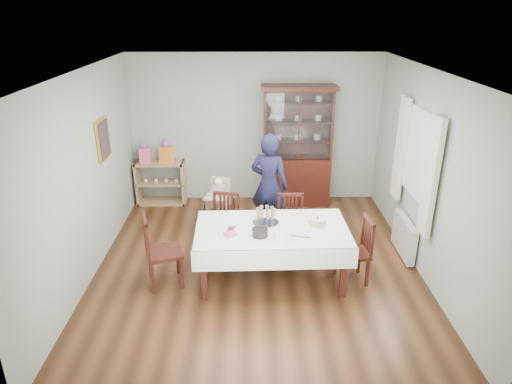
{
  "coord_description": "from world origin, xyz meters",
  "views": [
    {
      "loc": [
        -0.09,
        -5.6,
        3.45
      ],
      "look_at": [
        -0.02,
        0.2,
        1.06
      ],
      "focal_mm": 32.0,
      "sensor_mm": 36.0,
      "label": 1
    }
  ],
  "objects_px": {
    "dining_table": "(272,253)",
    "birthday_cake": "(317,222)",
    "gift_bag_pink": "(144,154)",
    "gift_bag_orange": "(166,152)",
    "sideboard": "(161,183)",
    "chair_far_left": "(225,236)",
    "chair_end_right": "(353,262)",
    "china_cabinet": "(297,145)",
    "chair_far_right": "(291,236)",
    "woman": "(269,186)",
    "champagne_tray": "(266,219)",
    "high_chair": "(219,213)",
    "chair_end_left": "(164,263)"
  },
  "relations": [
    {
      "from": "chair_far_right",
      "to": "high_chair",
      "type": "relative_size",
      "value": 0.92
    },
    {
      "from": "china_cabinet",
      "to": "sideboard",
      "type": "height_order",
      "value": "china_cabinet"
    },
    {
      "from": "woman",
      "to": "champagne_tray",
      "type": "height_order",
      "value": "woman"
    },
    {
      "from": "china_cabinet",
      "to": "chair_far_left",
      "type": "height_order",
      "value": "china_cabinet"
    },
    {
      "from": "china_cabinet",
      "to": "sideboard",
      "type": "xyz_separation_m",
      "value": [
        -2.5,
        0.02,
        -0.72
      ]
    },
    {
      "from": "sideboard",
      "to": "gift_bag_orange",
      "type": "bearing_deg",
      "value": -7.76
    },
    {
      "from": "chair_far_left",
      "to": "high_chair",
      "type": "relative_size",
      "value": 0.94
    },
    {
      "from": "china_cabinet",
      "to": "woman",
      "type": "bearing_deg",
      "value": -113.52
    },
    {
      "from": "chair_far_left",
      "to": "woman",
      "type": "bearing_deg",
      "value": 49.94
    },
    {
      "from": "dining_table",
      "to": "champagne_tray",
      "type": "bearing_deg",
      "value": 119.79
    },
    {
      "from": "china_cabinet",
      "to": "high_chair",
      "type": "distance_m",
      "value": 1.98
    },
    {
      "from": "chair_end_left",
      "to": "gift_bag_pink",
      "type": "xyz_separation_m",
      "value": [
        -0.76,
        2.67,
        0.67
      ]
    },
    {
      "from": "sideboard",
      "to": "chair_far_left",
      "type": "height_order",
      "value": "chair_far_left"
    },
    {
      "from": "chair_end_right",
      "to": "high_chair",
      "type": "relative_size",
      "value": 0.94
    },
    {
      "from": "sideboard",
      "to": "chair_far_right",
      "type": "height_order",
      "value": "chair_far_right"
    },
    {
      "from": "chair_end_right",
      "to": "chair_far_right",
      "type": "bearing_deg",
      "value": -140.5
    },
    {
      "from": "china_cabinet",
      "to": "gift_bag_pink",
      "type": "relative_size",
      "value": 5.77
    },
    {
      "from": "dining_table",
      "to": "chair_end_right",
      "type": "xyz_separation_m",
      "value": [
        1.08,
        -0.05,
        -0.11
      ]
    },
    {
      "from": "chair_end_right",
      "to": "chair_end_left",
      "type": "bearing_deg",
      "value": -94.87
    },
    {
      "from": "sideboard",
      "to": "chair_far_right",
      "type": "xyz_separation_m",
      "value": [
        2.25,
        -1.89,
        -0.14
      ]
    },
    {
      "from": "chair_far_right",
      "to": "gift_bag_orange",
      "type": "height_order",
      "value": "gift_bag_orange"
    },
    {
      "from": "chair_far_left",
      "to": "champagne_tray",
      "type": "distance_m",
      "value": 0.99
    },
    {
      "from": "china_cabinet",
      "to": "chair_far_right",
      "type": "relative_size",
      "value": 2.45
    },
    {
      "from": "champagne_tray",
      "to": "woman",
      "type": "bearing_deg",
      "value": 85.45
    },
    {
      "from": "gift_bag_orange",
      "to": "birthday_cake",
      "type": "bearing_deg",
      "value": -46.22
    },
    {
      "from": "dining_table",
      "to": "high_chair",
      "type": "distance_m",
      "value": 1.52
    },
    {
      "from": "champagne_tray",
      "to": "gift_bag_orange",
      "type": "xyz_separation_m",
      "value": [
        -1.71,
        2.43,
        0.16
      ]
    },
    {
      "from": "dining_table",
      "to": "birthday_cake",
      "type": "xyz_separation_m",
      "value": [
        0.6,
        0.08,
        0.42
      ]
    },
    {
      "from": "sideboard",
      "to": "gift_bag_pink",
      "type": "distance_m",
      "value": 0.62
    },
    {
      "from": "chair_end_right",
      "to": "woman",
      "type": "xyz_separation_m",
      "value": [
        -1.07,
        1.36,
        0.57
      ]
    },
    {
      "from": "chair_far_left",
      "to": "champagne_tray",
      "type": "xyz_separation_m",
      "value": [
        0.58,
        -0.57,
        0.56
      ]
    },
    {
      "from": "china_cabinet",
      "to": "gift_bag_orange",
      "type": "height_order",
      "value": "china_cabinet"
    },
    {
      "from": "dining_table",
      "to": "champagne_tray",
      "type": "xyz_separation_m",
      "value": [
        -0.08,
        0.13,
        0.44
      ]
    },
    {
      "from": "dining_table",
      "to": "chair_far_left",
      "type": "height_order",
      "value": "chair_far_left"
    },
    {
      "from": "sideboard",
      "to": "chair_end_right",
      "type": "bearing_deg",
      "value": -41.2
    },
    {
      "from": "chair_end_right",
      "to": "woman",
      "type": "height_order",
      "value": "woman"
    },
    {
      "from": "woman",
      "to": "sideboard",
      "type": "bearing_deg",
      "value": -9.78
    },
    {
      "from": "chair_far_right",
      "to": "champagne_tray",
      "type": "xyz_separation_m",
      "value": [
        -0.39,
        -0.57,
        0.57
      ]
    },
    {
      "from": "china_cabinet",
      "to": "woman",
      "type": "height_order",
      "value": "china_cabinet"
    },
    {
      "from": "chair_far_right",
      "to": "gift_bag_pink",
      "type": "height_order",
      "value": "gift_bag_pink"
    },
    {
      "from": "chair_end_right",
      "to": "birthday_cake",
      "type": "xyz_separation_m",
      "value": [
        -0.48,
        0.13,
        0.54
      ]
    },
    {
      "from": "sideboard",
      "to": "china_cabinet",
      "type": "bearing_deg",
      "value": -0.49
    },
    {
      "from": "sideboard",
      "to": "birthday_cake",
      "type": "height_order",
      "value": "birthday_cake"
    },
    {
      "from": "chair_end_left",
      "to": "birthday_cake",
      "type": "xyz_separation_m",
      "value": [
        2.02,
        0.18,
        0.51
      ]
    },
    {
      "from": "chair_far_right",
      "to": "champagne_tray",
      "type": "bearing_deg",
      "value": -124.96
    },
    {
      "from": "gift_bag_pink",
      "to": "gift_bag_orange",
      "type": "bearing_deg",
      "value": -0.0
    },
    {
      "from": "champagne_tray",
      "to": "birthday_cake",
      "type": "distance_m",
      "value": 0.68
    },
    {
      "from": "gift_bag_pink",
      "to": "gift_bag_orange",
      "type": "relative_size",
      "value": 0.89
    },
    {
      "from": "chair_end_right",
      "to": "champagne_tray",
      "type": "bearing_deg",
      "value": -105.23
    },
    {
      "from": "chair_end_right",
      "to": "china_cabinet",
      "type": "bearing_deg",
      "value": -174.76
    }
  ]
}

